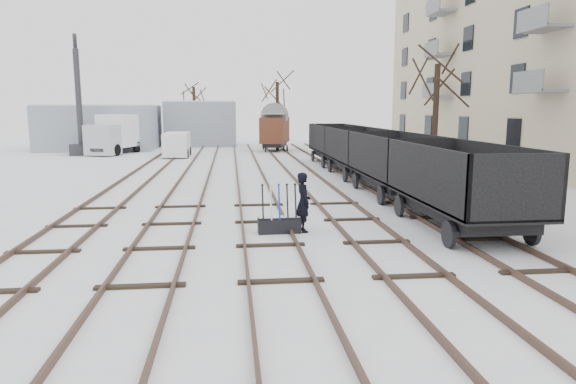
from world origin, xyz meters
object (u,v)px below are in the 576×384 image
(ground_frame, at_px, (279,224))
(lorry, at_px, (119,133))
(panel_van, at_px, (177,144))
(freight_wagon_a, at_px, (459,197))
(worker, at_px, (303,202))
(box_van_wagon, at_px, (275,129))
(crane, at_px, (81,124))

(ground_frame, relative_size, lorry, 0.20)
(lorry, distance_m, panel_van, 6.38)
(freight_wagon_a, xyz_separation_m, lorry, (-16.39, 29.70, 0.66))
(worker, xyz_separation_m, lorry, (-11.52, 29.49, 0.76))
(box_van_wagon, bearing_deg, panel_van, -135.24)
(box_van_wagon, relative_size, lorry, 0.63)
(ground_frame, relative_size, box_van_wagon, 0.31)
(crane, bearing_deg, worker, -78.62)
(box_van_wagon, relative_size, panel_van, 1.11)
(ground_frame, bearing_deg, crane, 113.43)
(freight_wagon_a, relative_size, crane, 0.68)
(freight_wagon_a, bearing_deg, worker, 177.45)
(lorry, bearing_deg, worker, -51.26)
(box_van_wagon, height_order, panel_van, box_van_wagon)
(ground_frame, xyz_separation_m, panel_van, (-5.64, 25.86, 0.70))
(freight_wagon_a, xyz_separation_m, box_van_wagon, (-3.10, 30.86, 0.91))
(ground_frame, xyz_separation_m, crane, (-13.53, 28.49, 2.22))
(ground_frame, height_order, lorry, lorry)
(freight_wagon_a, relative_size, panel_van, 1.52)
(box_van_wagon, relative_size, crane, 0.50)
(freight_wagon_a, relative_size, lorry, 0.87)
(panel_van, bearing_deg, freight_wagon_a, -66.99)
(lorry, relative_size, crane, 0.79)
(freight_wagon_a, bearing_deg, box_van_wagon, 95.74)
(ground_frame, distance_m, worker, 0.99)
(worker, distance_m, lorry, 31.67)
(lorry, bearing_deg, crane, -140.86)
(lorry, bearing_deg, freight_wagon_a, -43.71)
(freight_wagon_a, relative_size, box_van_wagon, 1.38)
(ground_frame, bearing_deg, freight_wagon_a, -3.16)
(ground_frame, relative_size, freight_wagon_a, 0.23)
(worker, relative_size, crane, 0.19)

